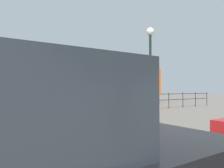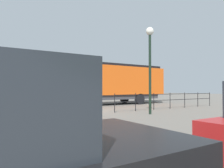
# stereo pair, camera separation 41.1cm
# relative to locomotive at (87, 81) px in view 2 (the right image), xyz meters

# --- Properties ---
(ground_plane) EXTENTS (120.00, 120.00, 0.00)m
(ground_plane) POSITION_rel_locomotive_xyz_m (3.96, -2.53, -2.29)
(ground_plane) COLOR #666059
(locomotive) EXTENTS (2.97, 18.52, 4.07)m
(locomotive) POSITION_rel_locomotive_xyz_m (0.00, 0.00, 0.00)
(locomotive) COLOR #D15114
(locomotive) RESTS_ON ground_plane
(lamp_post) EXTENTS (0.50, 0.50, 5.48)m
(lamp_post) POSITION_rel_locomotive_xyz_m (8.29, 0.37, 1.57)
(lamp_post) COLOR black
(lamp_post) RESTS_ON ground_plane
(platform_fence) EXTENTS (0.05, 10.71, 1.27)m
(platform_fence) POSITION_rel_locomotive_xyz_m (6.36, 4.31, -1.48)
(platform_fence) COLOR black
(platform_fence) RESTS_ON ground_plane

